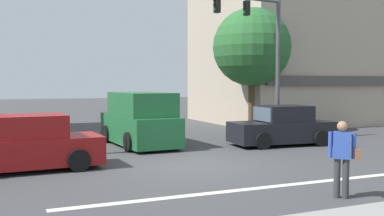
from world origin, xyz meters
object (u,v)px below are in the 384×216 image
Objects in this scene: sedan_crossing_leftbound at (282,127)px; sedan_approaching_near at (28,145)px; street_tree at (252,47)px; pedestrian_foreground_with_bag at (343,154)px; traffic_light_mast at (260,43)px; van_parked_curbside at (140,120)px.

sedan_crossing_leftbound is 1.01× the size of sedan_approaching_near.
street_tree is 1.50× the size of sedan_approaching_near.
pedestrian_foreground_with_bag is (-3.59, -7.47, 0.24)m from sedan_crossing_leftbound.
sedan_approaching_near is at bearing -171.16° from sedan_crossing_leftbound.
sedan_approaching_near is (-10.95, -6.10, -3.56)m from street_tree.
sedan_approaching_near is 2.50× the size of pedestrian_foreground_with_bag.
traffic_light_mast is at bearing 69.11° from pedestrian_foreground_with_bag.
street_tree is 13.03m from sedan_approaching_near.
sedan_crossing_leftbound is 0.90× the size of van_parked_curbside.
pedestrian_foreground_with_bag is at bearing -115.69° from sedan_crossing_leftbound.
traffic_light_mast is 9.93m from pedestrian_foreground_with_bag.
traffic_light_mast reaches higher than pedestrian_foreground_with_bag.
sedan_approaching_near is at bearing 135.32° from pedestrian_foreground_with_bag.
traffic_light_mast is at bearing 100.50° from sedan_crossing_leftbound.
sedan_approaching_near is (-9.39, -2.81, -3.46)m from traffic_light_mast.
pedestrian_foreground_with_bag is at bearing -112.17° from street_tree.
sedan_crossing_leftbound is (-1.32, -4.60, -3.56)m from street_tree.
traffic_light_mast is 3.71m from sedan_crossing_leftbound.
traffic_light_mast is 1.32× the size of van_parked_curbside.
van_parked_curbside reaches higher than sedan_crossing_leftbound.
street_tree reaches higher than pedestrian_foreground_with_bag.
pedestrian_foreground_with_bag is (-4.92, -12.07, -3.32)m from street_tree.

